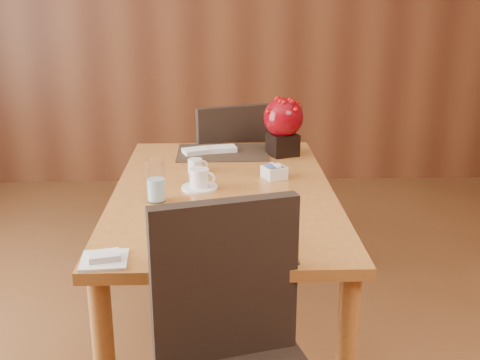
{
  "coord_description": "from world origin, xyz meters",
  "views": [
    {
      "loc": [
        -0.01,
        -1.75,
        1.56
      ],
      "look_at": [
        0.06,
        0.35,
        0.87
      ],
      "focal_mm": 45.0,
      "sensor_mm": 36.0,
      "label": 1
    }
  ],
  "objects_px": {
    "creamer_jug": "(195,165)",
    "near_chair": "(237,357)",
    "water_glass": "(156,181)",
    "sugar_caddy": "(274,172)",
    "coffee_cup": "(200,180)",
    "bread_plate": "(104,260)",
    "far_chair": "(228,174)",
    "soup_setting": "(212,235)",
    "dining_table": "(224,211)",
    "berry_decor": "(283,123)"
  },
  "relations": [
    {
      "from": "berry_decor",
      "to": "water_glass",
      "type": "bearing_deg",
      "value": -130.74
    },
    {
      "from": "water_glass",
      "to": "berry_decor",
      "type": "distance_m",
      "value": 0.86
    },
    {
      "from": "near_chair",
      "to": "far_chair",
      "type": "bearing_deg",
      "value": 74.93
    },
    {
      "from": "bread_plate",
      "to": "water_glass",
      "type": "bearing_deg",
      "value": 78.46
    },
    {
      "from": "sugar_caddy",
      "to": "water_glass",
      "type": "bearing_deg",
      "value": -150.21
    },
    {
      "from": "soup_setting",
      "to": "far_chair",
      "type": "bearing_deg",
      "value": 97.21
    },
    {
      "from": "sugar_caddy",
      "to": "creamer_jug",
      "type": "bearing_deg",
      "value": 163.1
    },
    {
      "from": "coffee_cup",
      "to": "creamer_jug",
      "type": "relative_size",
      "value": 1.82
    },
    {
      "from": "dining_table",
      "to": "berry_decor",
      "type": "xyz_separation_m",
      "value": [
        0.3,
        0.51,
        0.26
      ]
    },
    {
      "from": "creamer_jug",
      "to": "sugar_caddy",
      "type": "xyz_separation_m",
      "value": [
        0.35,
        -0.11,
        -0.0
      ]
    },
    {
      "from": "dining_table",
      "to": "berry_decor",
      "type": "relative_size",
      "value": 5.24
    },
    {
      "from": "dining_table",
      "to": "coffee_cup",
      "type": "relative_size",
      "value": 9.99
    },
    {
      "from": "dining_table",
      "to": "near_chair",
      "type": "relative_size",
      "value": 1.53
    },
    {
      "from": "near_chair",
      "to": "water_glass",
      "type": "bearing_deg",
      "value": 96.12
    },
    {
      "from": "bread_plate",
      "to": "soup_setting",
      "type": "bearing_deg",
      "value": 12.57
    },
    {
      "from": "berry_decor",
      "to": "near_chair",
      "type": "height_order",
      "value": "berry_decor"
    },
    {
      "from": "dining_table",
      "to": "soup_setting",
      "type": "bearing_deg",
      "value": -93.9
    },
    {
      "from": "berry_decor",
      "to": "coffee_cup",
      "type": "bearing_deg",
      "value": -128.27
    },
    {
      "from": "water_glass",
      "to": "bread_plate",
      "type": "height_order",
      "value": "water_glass"
    },
    {
      "from": "coffee_cup",
      "to": "far_chair",
      "type": "relative_size",
      "value": 0.16
    },
    {
      "from": "coffee_cup",
      "to": "near_chair",
      "type": "bearing_deg",
      "value": -81.86
    },
    {
      "from": "sugar_caddy",
      "to": "coffee_cup",
      "type": "bearing_deg",
      "value": -157.98
    },
    {
      "from": "dining_table",
      "to": "near_chair",
      "type": "xyz_separation_m",
      "value": [
        0.03,
        -0.89,
        -0.1
      ]
    },
    {
      "from": "water_glass",
      "to": "sugar_caddy",
      "type": "bearing_deg",
      "value": 29.79
    },
    {
      "from": "soup_setting",
      "to": "bread_plate",
      "type": "height_order",
      "value": "soup_setting"
    },
    {
      "from": "dining_table",
      "to": "water_glass",
      "type": "distance_m",
      "value": 0.35
    },
    {
      "from": "soup_setting",
      "to": "berry_decor",
      "type": "height_order",
      "value": "berry_decor"
    },
    {
      "from": "coffee_cup",
      "to": "water_glass",
      "type": "height_order",
      "value": "water_glass"
    },
    {
      "from": "near_chair",
      "to": "sugar_caddy",
      "type": "bearing_deg",
      "value": 64.32
    },
    {
      "from": "coffee_cup",
      "to": "creamer_jug",
      "type": "xyz_separation_m",
      "value": [
        -0.03,
        0.24,
        -0.01
      ]
    },
    {
      "from": "soup_setting",
      "to": "creamer_jug",
      "type": "relative_size",
      "value": 3.59
    },
    {
      "from": "sugar_caddy",
      "to": "berry_decor",
      "type": "bearing_deg",
      "value": 78.67
    },
    {
      "from": "sugar_caddy",
      "to": "far_chair",
      "type": "relative_size",
      "value": 0.09
    },
    {
      "from": "soup_setting",
      "to": "water_glass",
      "type": "xyz_separation_m",
      "value": [
        -0.22,
        0.46,
        0.03
      ]
    },
    {
      "from": "bread_plate",
      "to": "far_chair",
      "type": "bearing_deg",
      "value": 75.73
    },
    {
      "from": "dining_table",
      "to": "water_glass",
      "type": "bearing_deg",
      "value": -151.72
    },
    {
      "from": "dining_table",
      "to": "soup_setting",
      "type": "xyz_separation_m",
      "value": [
        -0.04,
        -0.6,
        0.15
      ]
    },
    {
      "from": "sugar_caddy",
      "to": "far_chair",
      "type": "bearing_deg",
      "value": 104.19
    },
    {
      "from": "berry_decor",
      "to": "bread_plate",
      "type": "xyz_separation_m",
      "value": [
        -0.67,
        -1.18,
        -0.16
      ]
    },
    {
      "from": "water_glass",
      "to": "sugar_caddy",
      "type": "xyz_separation_m",
      "value": [
        0.48,
        0.28,
        -0.06
      ]
    },
    {
      "from": "water_glass",
      "to": "near_chair",
      "type": "bearing_deg",
      "value": -68.79
    },
    {
      "from": "water_glass",
      "to": "near_chair",
      "type": "xyz_separation_m",
      "value": [
        0.29,
        -0.75,
        -0.28
      ]
    },
    {
      "from": "dining_table",
      "to": "far_chair",
      "type": "height_order",
      "value": "far_chair"
    },
    {
      "from": "creamer_jug",
      "to": "near_chair",
      "type": "relative_size",
      "value": 0.08
    },
    {
      "from": "soup_setting",
      "to": "bread_plate",
      "type": "relative_size",
      "value": 2.1
    },
    {
      "from": "soup_setting",
      "to": "creamer_jug",
      "type": "xyz_separation_m",
      "value": [
        -0.09,
        0.84,
        -0.02
      ]
    },
    {
      "from": "bread_plate",
      "to": "near_chair",
      "type": "distance_m",
      "value": 0.5
    },
    {
      "from": "soup_setting",
      "to": "sugar_caddy",
      "type": "xyz_separation_m",
      "value": [
        0.26,
        0.73,
        -0.02
      ]
    },
    {
      "from": "water_glass",
      "to": "far_chair",
      "type": "bearing_deg",
      "value": 74.37
    },
    {
      "from": "dining_table",
      "to": "soup_setting",
      "type": "height_order",
      "value": "soup_setting"
    }
  ]
}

